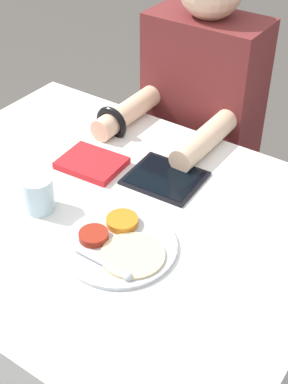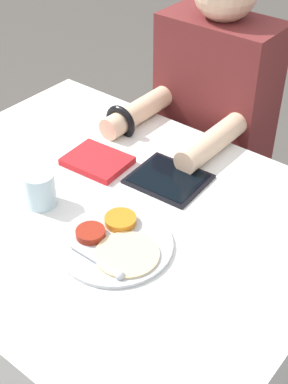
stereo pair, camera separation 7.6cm
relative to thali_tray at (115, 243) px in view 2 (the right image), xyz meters
The scene contains 7 objects.
ground_plane 0.79m from the thali_tray, 143.69° to the left, with size 12.00×12.00×0.00m, color #4C4742.
dining_table 0.42m from the thali_tray, 143.69° to the left, with size 1.17×0.91×0.76m.
thali_tray is the anchor object (origin of this frame).
red_notebook 0.34m from the thali_tray, 139.80° to the left, with size 0.18×0.15×0.02m.
tablet_device 0.29m from the thali_tray, 101.13° to the left, with size 0.21×0.18×0.01m.
person_diner 0.75m from the thali_tray, 104.48° to the left, with size 0.38×0.49×1.25m.
drinking_glass 0.25m from the thali_tray, behind, with size 0.08×0.08×0.09m.
Camera 2 is at (0.75, -0.76, 1.63)m, focal length 50.00 mm.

